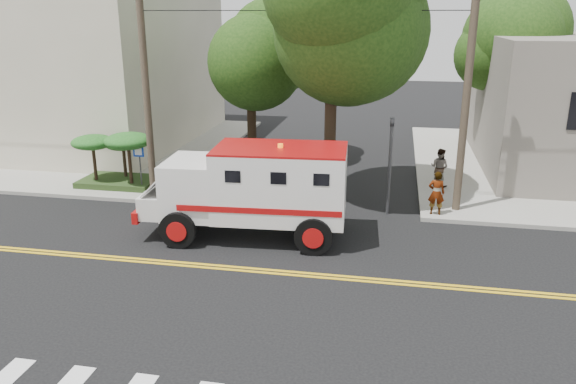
# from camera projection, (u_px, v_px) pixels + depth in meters

# --- Properties ---
(ground) EXTENTS (100.00, 100.00, 0.00)m
(ground) POSITION_uv_depth(u_px,v_px,m) (250.00, 270.00, 16.27)
(ground) COLOR black
(ground) RESTS_ON ground
(sidewalk_nw) EXTENTS (17.00, 17.00, 0.15)m
(sidewalk_nw) POSITION_uv_depth(u_px,v_px,m) (77.00, 145.00, 31.32)
(sidewalk_nw) COLOR gray
(sidewalk_nw) RESTS_ON ground
(building_left) EXTENTS (16.00, 14.00, 10.00)m
(building_left) POSITION_uv_depth(u_px,v_px,m) (49.00, 50.00, 31.54)
(building_left) COLOR #B5AF94
(building_left) RESTS_ON sidewalk_nw
(utility_pole_left) EXTENTS (0.28, 0.28, 9.00)m
(utility_pole_left) POSITION_uv_depth(u_px,v_px,m) (146.00, 84.00, 21.53)
(utility_pole_left) COLOR #382D23
(utility_pole_left) RESTS_ON ground
(utility_pole_right) EXTENTS (0.28, 0.28, 9.00)m
(utility_pole_right) POSITION_uv_depth(u_px,v_px,m) (467.00, 92.00, 19.56)
(utility_pole_right) COLOR #382D23
(utility_pole_right) RESTS_ON ground
(tree_main) EXTENTS (6.08, 5.70, 9.85)m
(tree_main) POSITION_uv_depth(u_px,v_px,m) (344.00, 10.00, 19.53)
(tree_main) COLOR black
(tree_main) RESTS_ON ground
(tree_left) EXTENTS (4.48, 4.20, 7.70)m
(tree_left) POSITION_uv_depth(u_px,v_px,m) (256.00, 44.00, 26.04)
(tree_left) COLOR black
(tree_left) RESTS_ON ground
(tree_right) EXTENTS (4.80, 4.50, 8.20)m
(tree_right) POSITION_uv_depth(u_px,v_px,m) (503.00, 35.00, 27.56)
(tree_right) COLOR black
(tree_right) RESTS_ON ground
(traffic_signal) EXTENTS (0.15, 0.18, 3.60)m
(traffic_signal) POSITION_uv_depth(u_px,v_px,m) (390.00, 156.00, 20.14)
(traffic_signal) COLOR #3F3F42
(traffic_signal) RESTS_ON ground
(accessibility_sign) EXTENTS (0.45, 0.10, 2.02)m
(accessibility_sign) POSITION_uv_depth(u_px,v_px,m) (140.00, 162.00, 22.75)
(accessibility_sign) COLOR #3F3F42
(accessibility_sign) RESTS_ON ground
(palm_planter) EXTENTS (3.52, 2.63, 2.36)m
(palm_planter) POSITION_uv_depth(u_px,v_px,m) (116.00, 151.00, 23.31)
(palm_planter) COLOR #1E3314
(palm_planter) RESTS_ON sidewalk_nw
(armored_truck) EXTENTS (6.88, 3.09, 3.06)m
(armored_truck) POSITION_uv_depth(u_px,v_px,m) (254.00, 186.00, 18.21)
(armored_truck) COLOR silver
(armored_truck) RESTS_ON ground
(pedestrian_a) EXTENTS (0.60, 0.40, 1.61)m
(pedestrian_a) POSITION_uv_depth(u_px,v_px,m) (436.00, 193.00, 20.12)
(pedestrian_a) COLOR gray
(pedestrian_a) RESTS_ON sidewalk_ne
(pedestrian_b) EXTENTS (0.98, 0.91, 1.62)m
(pedestrian_b) POSITION_uv_depth(u_px,v_px,m) (439.00, 167.00, 23.44)
(pedestrian_b) COLOR gray
(pedestrian_b) RESTS_ON sidewalk_ne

